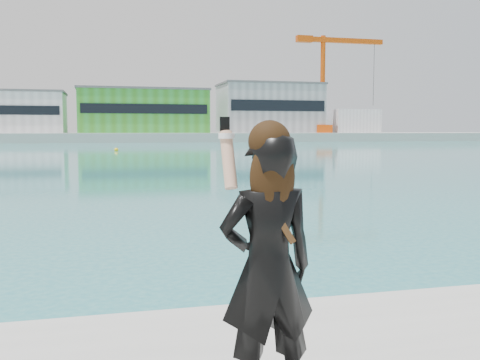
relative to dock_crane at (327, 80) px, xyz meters
name	(u,v)px	position (x,y,z in m)	size (l,w,h in m)	color
far_quay	(110,137)	(-53.20, 8.00, -14.07)	(320.00, 40.00, 2.00)	#9E9E99
warehouse_white	(10,112)	(-75.20, 5.98, -8.31)	(24.48, 15.35, 9.50)	silver
warehouse_green	(143,111)	(-45.20, 5.98, -7.81)	(30.60, 16.36, 10.50)	#359024
warehouse_grey_right	(269,108)	(-13.20, 5.98, -6.80)	(25.50, 15.35, 12.50)	gray
ancillary_shed	(352,121)	(8.80, 4.00, -10.07)	(12.00, 10.00, 6.00)	silver
dock_crane	(327,80)	(0.00, 0.00, 0.00)	(23.00, 4.00, 24.00)	#E04D0D
flagpole_right	(206,114)	(-31.11, -1.00, -8.53)	(1.28, 0.16, 8.00)	silver
buoy_near	(116,151)	(-52.83, -58.14, -15.07)	(0.50, 0.50, 0.50)	yellow
woman	(268,260)	(-53.08, -122.86, -13.37)	(0.63, 0.44, 1.77)	black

